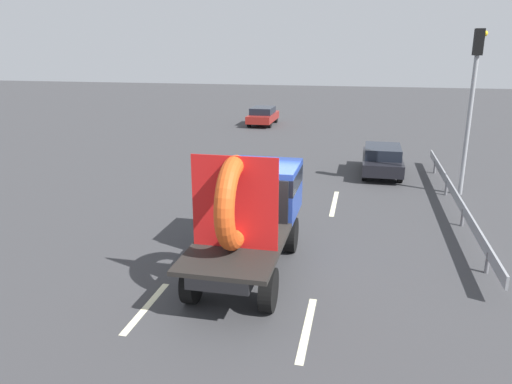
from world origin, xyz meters
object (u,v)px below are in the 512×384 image
oncoming_car (263,115)px  traffic_light (473,90)px  flatbed_truck (253,204)px  distant_sedan (382,159)px

oncoming_car → traffic_light: bearing=-54.5°
flatbed_truck → traffic_light: bearing=50.3°
distant_sedan → traffic_light: 4.96m
distant_sedan → traffic_light: size_ratio=0.65×
oncoming_car → distant_sedan: bearing=-57.9°
traffic_light → oncoming_car: (-10.81, 15.15, -3.21)m
traffic_light → oncoming_car: 18.88m
flatbed_truck → oncoming_car: 23.24m
flatbed_truck → oncoming_car: bearing=101.1°
distant_sedan → traffic_light: bearing=-40.8°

